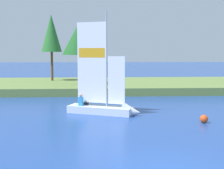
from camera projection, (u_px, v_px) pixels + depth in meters
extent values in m
plane|color=#234793|center=(167.00, 169.00, 10.22)|extent=(200.00, 200.00, 0.00)
cube|color=olive|center=(118.00, 85.00, 32.21)|extent=(80.00, 11.47, 0.70)
cylinder|color=brown|center=(52.00, 66.00, 33.53)|extent=(0.25, 0.25, 3.10)
cone|color=#286B2D|center=(51.00, 33.00, 33.15)|extent=(2.18, 2.18, 3.98)
cylinder|color=brown|center=(80.00, 69.00, 29.92)|extent=(0.27, 0.27, 2.83)
cone|color=#1E5B23|center=(79.00, 39.00, 29.60)|extent=(3.32, 3.32, 3.10)
cube|color=silver|center=(100.00, 110.00, 19.41)|extent=(4.26, 2.72, 0.46)
cone|color=silver|center=(132.00, 112.00, 18.72)|extent=(1.37, 1.41, 1.10)
cylinder|color=#B7B7BC|center=(106.00, 60.00, 18.94)|extent=(0.08, 0.08, 5.84)
cube|color=white|center=(92.00, 62.00, 19.29)|extent=(1.82, 0.79, 4.97)
cube|color=orange|center=(92.00, 53.00, 19.22)|extent=(1.64, 0.72, 0.60)
cube|color=white|center=(116.00, 80.00, 18.85)|extent=(1.02, 0.45, 2.93)
cylinder|color=#B7B7BC|center=(92.00, 102.00, 19.56)|extent=(1.83, 0.81, 0.06)
cube|color=#338CCC|center=(81.00, 101.00, 19.52)|extent=(0.34, 0.29, 0.56)
sphere|color=tan|center=(81.00, 95.00, 19.48)|extent=(0.20, 0.20, 0.20)
cube|color=#26262D|center=(86.00, 100.00, 19.98)|extent=(0.34, 0.29, 0.53)
sphere|color=tan|center=(86.00, 95.00, 19.94)|extent=(0.20, 0.20, 0.20)
sphere|color=#E54C19|center=(204.00, 119.00, 16.85)|extent=(0.44, 0.44, 0.44)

